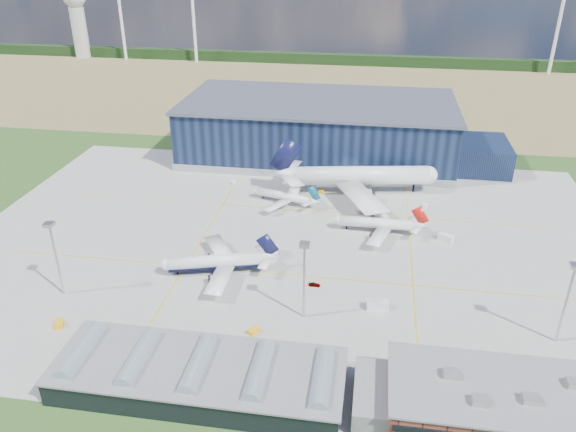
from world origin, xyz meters
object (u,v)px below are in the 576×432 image
object	(u,v)px
gse_van_c	(310,353)
airliner_regional	(283,192)
gse_tug_b	(254,331)
gse_cart_a	(425,206)
car_a	(314,285)
light_mast_east	(569,291)
airstair	(275,252)
hangar	(324,131)
light_mast_center	(304,268)
car_b	(547,386)
gse_cart_b	(233,183)
light_mast_west	(54,247)
gse_tug_a	(59,324)
airliner_navy	(215,255)
gse_van_b	(446,238)
gse_tug_c	(322,191)
ops_building	(498,405)
gse_van_a	(377,305)
airliner_red	(377,218)
airliner_widebody	(362,166)

from	to	relation	value
gse_van_c	airliner_regional	bearing A→B (deg)	21.75
gse_tug_b	gse_cart_a	distance (m)	96.83
car_a	gse_van_c	bearing A→B (deg)	-173.77
gse_cart_a	light_mast_east	bearing A→B (deg)	-67.80
airstair	hangar	bearing A→B (deg)	81.45
light_mast_center	airstair	distance (m)	35.88
light_mast_center	car_b	distance (m)	63.01
airliner_regional	car_b	bearing A→B (deg)	147.83
gse_tug_b	gse_cart_b	xyz separation A→B (m)	(-28.99, 94.07, -0.04)
light_mast_west	gse_van_c	world-z (taller)	light_mast_west
gse_tug_a	gse_cart_a	size ratio (longest dim) A/B	1.27
airliner_navy	airliner_regional	xyz separation A→B (m)	(12.46, 51.88, -1.31)
gse_van_b	gse_tug_c	bearing A→B (deg)	89.98
gse_cart_b	airstair	world-z (taller)	airstair
gse_van_b	gse_van_c	xyz separation A→B (m)	(-38.30, -65.13, 0.04)
ops_building	light_mast_center	distance (m)	55.13
airliner_navy	gse_tug_a	bearing A→B (deg)	27.85
light_mast_center	car_a	distance (m)	21.20
airliner_regional	gse_van_c	distance (m)	88.43
gse_van_a	gse_van_b	size ratio (longest dim) A/B	1.15
hangar	gse_van_a	size ratio (longest dim) A/B	24.23
light_mast_west	car_a	size ratio (longest dim) A/B	6.63
airliner_red	airliner_widebody	distance (m)	34.21
gse_van_b	gse_van_c	size ratio (longest dim) A/B	1.01
ops_building	car_b	xyz separation A→B (m)	(13.55, 12.00, -4.12)
light_mast_east	gse_tug_b	distance (m)	78.80
light_mast_west	gse_van_a	distance (m)	91.07
ops_building	airliner_regional	xyz separation A→B (m)	(-62.18, 99.88, -0.10)
gse_cart_b	gse_van_a	bearing A→B (deg)	-93.42
ops_building	light_mast_west	bearing A→B (deg)	165.38
airliner_widebody	airstair	distance (m)	60.93
light_mast_center	car_a	bearing A→B (deg)	85.41
airliner_red	car_b	bearing A→B (deg)	120.69
gse_tug_b	gse_cart_a	xyz separation A→B (m)	(48.47, 83.83, -0.07)
airliner_red	car_b	size ratio (longest dim) A/B	7.99
ops_building	gse_tug_c	xyz separation A→B (m)	(-48.68, 111.84, -4.15)
car_a	airliner_red	bearing A→B (deg)	-23.33
airliner_navy	gse_cart_a	distance (m)	87.38
light_mast_west	airstair	size ratio (longest dim) A/B	4.38
gse_van_c	gse_tug_c	bearing A→B (deg)	12.40
light_mast_center	gse_van_c	bearing A→B (deg)	-77.19
light_mast_east	airliner_navy	distance (m)	96.79
light_mast_west	light_mast_east	bearing A→B (deg)	0.00
hangar	airliner_navy	distance (m)	109.28
light_mast_center	gse_cart_a	bearing A→B (deg)	63.91
light_mast_center	gse_van_c	world-z (taller)	light_mast_center
gse_van_a	airstair	bearing A→B (deg)	47.83
light_mast_west	light_mast_east	xyz separation A→B (m)	(135.00, 0.00, 0.00)
airliner_red	gse_van_b	distance (m)	23.97
hangar	gse_van_c	distance (m)	141.60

